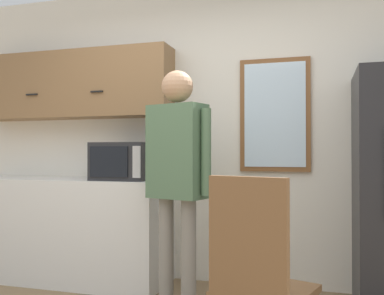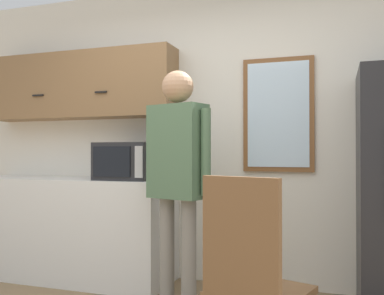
{
  "view_description": "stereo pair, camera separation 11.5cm",
  "coord_description": "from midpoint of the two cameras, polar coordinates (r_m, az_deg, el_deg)",
  "views": [
    {
      "loc": [
        1.03,
        -1.9,
        1.15
      ],
      "look_at": [
        0.17,
        1.01,
        1.19
      ],
      "focal_mm": 40.0,
      "sensor_mm": 36.0,
      "label": 1
    },
    {
      "loc": [
        1.14,
        -1.86,
        1.15
      ],
      "look_at": [
        0.17,
        1.01,
        1.19
      ],
      "focal_mm": 40.0,
      "sensor_mm": 36.0,
      "label": 2
    }
  ],
  "objects": [
    {
      "name": "upper_cabinets",
      "position": [
        4.29,
        -16.31,
        7.94
      ],
      "size": [
        1.96,
        0.32,
        0.63
      ],
      "color": "olive"
    },
    {
      "name": "counter",
      "position": [
        4.17,
        -17.6,
        -10.26
      ],
      "size": [
        1.96,
        0.63,
        0.92
      ],
      "color": "silver",
      "rests_on": "ground_plane"
    },
    {
      "name": "person",
      "position": [
        3.12,
        -3.04,
        -2.17
      ],
      "size": [
        0.55,
        0.33,
        1.76
      ],
      "rotation": [
        0.0,
        0.0,
        -0.3
      ],
      "color": "gray",
      "rests_on": "ground_plane"
    },
    {
      "name": "chair",
      "position": [
        2.28,
        7.21,
        -16.16
      ],
      "size": [
        0.57,
        0.57,
        1.04
      ],
      "rotation": [
        0.0,
        0.0,
        2.83
      ],
      "color": "brown",
      "rests_on": "ground_plane"
    },
    {
      "name": "microwave",
      "position": [
        3.73,
        -9.91,
        -1.82
      ],
      "size": [
        0.49,
        0.41,
        0.32
      ],
      "color": "#232326",
      "rests_on": "counter"
    },
    {
      "name": "window",
      "position": [
        3.74,
        10.12,
        4.3
      ],
      "size": [
        0.6,
        0.05,
        0.97
      ],
      "color": "brown"
    },
    {
      "name": "back_wall",
      "position": [
        3.9,
        0.42,
        2.17
      ],
      "size": [
        6.0,
        0.06,
        2.7
      ],
      "color": "silver",
      "rests_on": "ground_plane"
    }
  ]
}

